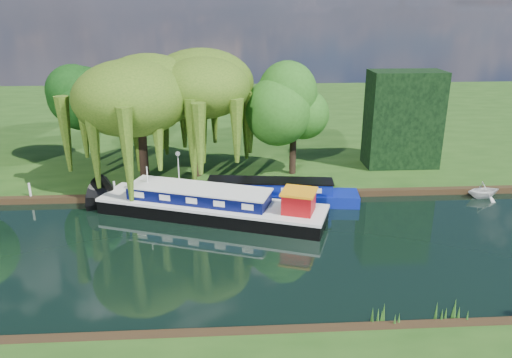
{
  "coord_description": "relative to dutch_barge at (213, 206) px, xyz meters",
  "views": [
    {
      "loc": [
        4.23,
        -26.08,
        13.68
      ],
      "look_at": [
        6.09,
        4.48,
        2.8
      ],
      "focal_mm": 35.0,
      "sensor_mm": 36.0,
      "label": 1
    }
  ],
  "objects": [
    {
      "name": "conifer_hedge",
      "position": [
        15.78,
        9.06,
        3.64
      ],
      "size": [
        6.0,
        3.0,
        8.0
      ],
      "primitive_type": "cube",
      "color": "black",
      "rests_on": "far_bank"
    },
    {
      "name": "willow_left",
      "position": [
        -5.39,
        6.09,
        6.31
      ],
      "size": [
        7.66,
        7.66,
        9.18
      ],
      "color": "black",
      "rests_on": "far_bank"
    },
    {
      "name": "lamppost",
      "position": [
        -2.72,
        5.56,
        1.61
      ],
      "size": [
        0.36,
        0.36,
        2.56
      ],
      "color": "silver",
      "rests_on": "far_bank"
    },
    {
      "name": "reeds_near",
      "position": [
        3.66,
        -12.51,
        -0.26
      ],
      "size": [
        33.7,
        1.5,
        1.1
      ],
      "color": "#255617",
      "rests_on": "ground"
    },
    {
      "name": "tree_far_right",
      "position": [
        6.34,
        7.45,
        4.98
      ],
      "size": [
        4.73,
        4.73,
        7.75
      ],
      "color": "black",
      "rests_on": "far_bank"
    },
    {
      "name": "far_bank",
      "position": [
        -3.22,
        29.06,
        -0.58
      ],
      "size": [
        120.0,
        52.0,
        0.45
      ],
      "primitive_type": "cube",
      "color": "#1B3F11",
      "rests_on": "ground"
    },
    {
      "name": "tree_far_mid",
      "position": [
        -10.54,
        11.96,
        4.92
      ],
      "size": [
        4.67,
        4.67,
        7.64
      ],
      "color": "black",
      "rests_on": "far_bank"
    },
    {
      "name": "narrowboat",
      "position": [
        4.06,
        2.36,
        -0.15
      ],
      "size": [
        12.8,
        3.56,
        1.84
      ],
      "rotation": [
        0.0,
        0.0,
        -0.12
      ],
      "color": "navy",
      "rests_on": "ground"
    },
    {
      "name": "dutch_barge",
      "position": [
        0.0,
        0.0,
        0.0
      ],
      "size": [
        15.72,
        8.49,
        3.26
      ],
      "rotation": [
        0.0,
        0.0,
        -0.34
      ],
      "color": "black",
      "rests_on": "ground"
    },
    {
      "name": "willow_right",
      "position": [
        -1.42,
        7.32,
        6.21
      ],
      "size": [
        7.4,
        7.4,
        9.01
      ],
      "color": "black",
      "rests_on": "far_bank"
    },
    {
      "name": "ground",
      "position": [
        -3.22,
        -4.94,
        -0.81
      ],
      "size": [
        120.0,
        120.0,
        0.0
      ],
      "primitive_type": "plane",
      "color": "black"
    },
    {
      "name": "white_cruiser",
      "position": [
        19.9,
        2.29,
        -0.81
      ],
      "size": [
        2.88,
        2.58,
        1.35
      ],
      "primitive_type": "imported",
      "rotation": [
        0.0,
        0.0,
        1.72
      ],
      "color": "silver",
      "rests_on": "ground"
    },
    {
      "name": "mooring_posts",
      "position": [
        -3.72,
        3.46,
        0.14
      ],
      "size": [
        19.16,
        0.16,
        1.0
      ],
      "color": "silver",
      "rests_on": "far_bank"
    }
  ]
}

